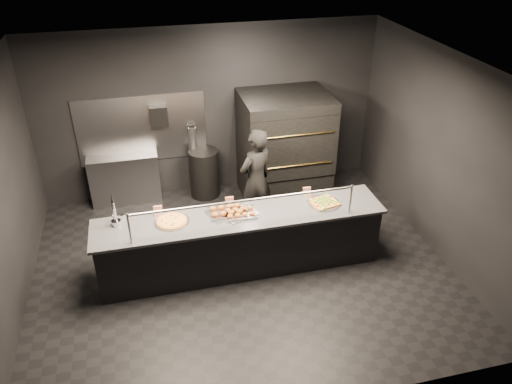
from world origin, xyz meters
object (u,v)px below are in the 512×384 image
slider_tray_b (240,213)px  worker (256,180)px  trash_bin (204,173)px  service_counter (241,242)px  prep_shelf (125,179)px  beer_tap (115,216)px  square_pizza (324,203)px  fire_extinguisher (193,139)px  round_pizza (172,221)px  slider_tray_a (226,211)px  pizza_oven (284,147)px  towel_dispenser (159,116)px

slider_tray_b → worker: 1.10m
trash_bin → worker: (0.67, -1.21, 0.43)m
service_counter → prep_shelf: 2.82m
beer_tap → square_pizza: beer_tap is taller
fire_extinguisher → round_pizza: (-0.60, -2.35, -0.12)m
trash_bin → slider_tray_a: bearing=-89.5°
pizza_oven → round_pizza: bearing=-139.4°
slider_tray_b → pizza_oven: bearing=57.4°
fire_extinguisher → trash_bin: (0.15, -0.18, -0.62)m
pizza_oven → prep_shelf: pizza_oven is taller
worker → slider_tray_a: bearing=25.6°
fire_extinguisher → trash_bin: bearing=-50.2°
square_pizza → trash_bin: (-1.44, 2.21, -0.49)m
service_counter → pizza_oven: size_ratio=2.15×
beer_tap → round_pizza: bearing=-8.4°
service_counter → slider_tray_a: (-0.18, 0.11, 0.49)m
prep_shelf → slider_tray_a: size_ratio=1.99×
beer_tap → trash_bin: bearing=54.1°
prep_shelf → fire_extinguisher: bearing=3.7°
service_counter → trash_bin: (-0.20, 2.22, -0.02)m
worker → fire_extinguisher: bearing=-88.1°
prep_shelf → worker: 2.48m
service_counter → square_pizza: size_ratio=8.77×
beer_tap → square_pizza: 2.93m
service_counter → round_pizza: service_counter is taller
fire_extinguisher → prep_shelf: bearing=-176.3°
prep_shelf → trash_bin: size_ratio=1.35×
slider_tray_a → slider_tray_b: slider_tray_a is taller
beer_tap → pizza_oven: bearing=31.0°
slider_tray_a → trash_bin: size_ratio=0.68×
service_counter → towel_dispenser: bearing=110.6°
square_pizza → trash_bin: square_pizza is taller
beer_tap → round_pizza: beer_tap is taller
slider_tray_b → square_pizza: bearing=-0.5°
towel_dispenser → trash_bin: bearing=-13.7°
slider_tray_b → beer_tap: bearing=175.1°
prep_shelf → fire_extinguisher: fire_extinguisher is taller
beer_tap → worker: size_ratio=0.28×
slider_tray_a → worker: worker is taller
fire_extinguisher → beer_tap: 2.60m
round_pizza → worker: worker is taller
pizza_oven → prep_shelf: (-2.80, 0.42, -0.52)m
round_pizza → towel_dispenser: bearing=88.8°
square_pizza → towel_dispenser: bearing=132.0°
fire_extinguisher → square_pizza: size_ratio=1.08×
beer_tap → towel_dispenser: bearing=70.5°
slider_tray_a → round_pizza: bearing=-175.6°
fire_extinguisher → slider_tray_a: bearing=-85.8°
towel_dispenser → slider_tray_b: (0.90, -2.37, -0.60)m
towel_dispenser → round_pizza: towel_dispenser is taller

